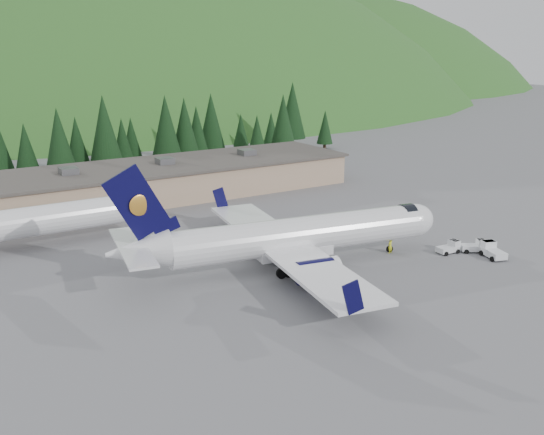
{
  "coord_description": "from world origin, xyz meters",
  "views": [
    {
      "loc": [
        -35.95,
        -51.29,
        23.34
      ],
      "look_at": [
        0.0,
        6.0,
        4.0
      ],
      "focal_mm": 40.0,
      "sensor_mm": 36.0,
      "label": 1
    }
  ],
  "objects_px": {
    "baggage_tug_c": "(492,251)",
    "airliner": "(292,237)",
    "second_airliner": "(19,222)",
    "ramp_worker": "(390,246)",
    "baggage_tug_a": "(450,247)",
    "baggage_tug_b": "(475,246)",
    "terminal_building": "(136,183)"
  },
  "relations": [
    {
      "from": "second_airliner",
      "to": "terminal_building",
      "type": "height_order",
      "value": "second_airliner"
    },
    {
      "from": "baggage_tug_a",
      "to": "baggage_tug_b",
      "type": "xyz_separation_m",
      "value": [
        2.76,
        -1.38,
        0.02
      ]
    },
    {
      "from": "airliner",
      "to": "baggage_tug_b",
      "type": "height_order",
      "value": "airliner"
    },
    {
      "from": "baggage_tug_b",
      "to": "baggage_tug_a",
      "type": "bearing_deg",
      "value": -174.42
    },
    {
      "from": "airliner",
      "to": "baggage_tug_c",
      "type": "relative_size",
      "value": 10.8
    },
    {
      "from": "baggage_tug_b",
      "to": "ramp_worker",
      "type": "relative_size",
      "value": 1.73
    },
    {
      "from": "baggage_tug_b",
      "to": "baggage_tug_c",
      "type": "xyz_separation_m",
      "value": [
        0.15,
        -2.24,
        0.09
      ]
    },
    {
      "from": "terminal_building",
      "to": "ramp_worker",
      "type": "xyz_separation_m",
      "value": [
        16.08,
        -40.18,
        -1.73
      ]
    },
    {
      "from": "second_airliner",
      "to": "ramp_worker",
      "type": "relative_size",
      "value": 15.36
    },
    {
      "from": "baggage_tug_b",
      "to": "baggage_tug_c",
      "type": "distance_m",
      "value": 2.25
    },
    {
      "from": "baggage_tug_b",
      "to": "airliner",
      "type": "bearing_deg",
      "value": -167.23
    },
    {
      "from": "terminal_building",
      "to": "second_airliner",
      "type": "bearing_deg",
      "value": -141.22
    },
    {
      "from": "second_airliner",
      "to": "baggage_tug_b",
      "type": "xyz_separation_m",
      "value": [
        44.74,
        -29.13,
        -2.66
      ]
    },
    {
      "from": "airliner",
      "to": "terminal_building",
      "type": "xyz_separation_m",
      "value": [
        -3.92,
        37.81,
        -0.73
      ]
    },
    {
      "from": "second_airliner",
      "to": "ramp_worker",
      "type": "xyz_separation_m",
      "value": [
        35.99,
        -24.18,
        -2.43
      ]
    },
    {
      "from": "second_airliner",
      "to": "terminal_building",
      "type": "xyz_separation_m",
      "value": [
        19.91,
        16.0,
        -0.7
      ]
    },
    {
      "from": "second_airliner",
      "to": "baggage_tug_b",
      "type": "bearing_deg",
      "value": -33.07
    },
    {
      "from": "terminal_building",
      "to": "baggage_tug_c",
      "type": "bearing_deg",
      "value": -62.2
    },
    {
      "from": "second_airliner",
      "to": "baggage_tug_c",
      "type": "height_order",
      "value": "second_airliner"
    },
    {
      "from": "ramp_worker",
      "to": "terminal_building",
      "type": "bearing_deg",
      "value": -83.36
    },
    {
      "from": "second_airliner",
      "to": "terminal_building",
      "type": "distance_m",
      "value": 25.55
    },
    {
      "from": "baggage_tug_a",
      "to": "baggage_tug_b",
      "type": "relative_size",
      "value": 0.89
    },
    {
      "from": "airliner",
      "to": "second_airliner",
      "type": "bearing_deg",
      "value": 147.39
    },
    {
      "from": "terminal_building",
      "to": "ramp_worker",
      "type": "distance_m",
      "value": 43.31
    },
    {
      "from": "baggage_tug_a",
      "to": "terminal_building",
      "type": "distance_m",
      "value": 49.04
    },
    {
      "from": "baggage_tug_c",
      "to": "second_airliner",
      "type": "bearing_deg",
      "value": 72.76
    },
    {
      "from": "second_airliner",
      "to": "baggage_tug_b",
      "type": "relative_size",
      "value": 8.87
    },
    {
      "from": "baggage_tug_b",
      "to": "terminal_building",
      "type": "bearing_deg",
      "value": 150.89
    },
    {
      "from": "baggage_tug_a",
      "to": "ramp_worker",
      "type": "distance_m",
      "value": 6.98
    },
    {
      "from": "baggage_tug_c",
      "to": "airliner",
      "type": "bearing_deg",
      "value": 83.29
    },
    {
      "from": "baggage_tug_a",
      "to": "baggage_tug_c",
      "type": "bearing_deg",
      "value": -47.19
    },
    {
      "from": "baggage_tug_c",
      "to": "ramp_worker",
      "type": "height_order",
      "value": "ramp_worker"
    }
  ]
}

